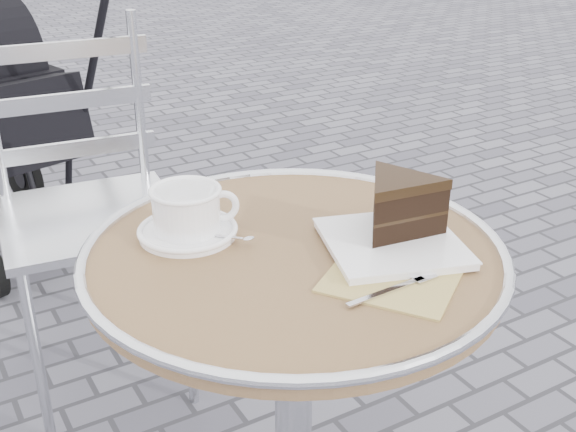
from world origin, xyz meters
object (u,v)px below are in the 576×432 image
cafe_table (294,331)px  cappuccino_set (188,215)px  cake_plate_set (398,214)px  bistro_chair (79,167)px

cafe_table → cappuccino_set: (-0.13, 0.14, 0.20)m
cafe_table → cake_plate_set: size_ratio=2.10×
cake_plate_set → bistro_chair: bearing=125.2°
cafe_table → cake_plate_set: 0.28m
cafe_table → bistro_chair: bistro_chair is taller
cappuccino_set → cake_plate_set: 0.36m
cappuccino_set → bistro_chair: size_ratio=0.19×
bistro_chair → cafe_table: bearing=-74.7°
cafe_table → bistro_chair: 0.89m
cafe_table → bistro_chair: size_ratio=0.75×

